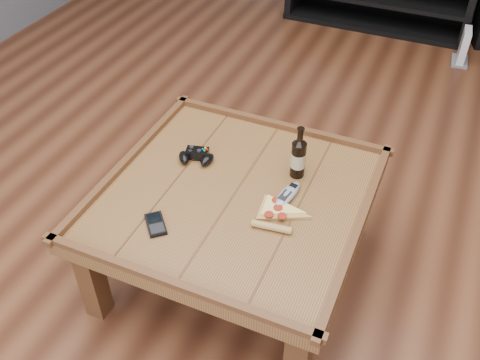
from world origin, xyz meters
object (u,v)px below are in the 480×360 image
at_px(pizza_slice, 277,212).
at_px(game_console, 463,48).
at_px(remote_control, 287,195).
at_px(game_controller, 196,156).
at_px(smartphone, 156,224).
at_px(coffee_table, 235,204).
at_px(beer_bottle, 298,157).

relative_size(pizza_slice, game_console, 1.16).
bearing_deg(remote_control, game_controller, -179.30).
bearing_deg(smartphone, remote_control, -1.11).
bearing_deg(smartphone, coffee_table, 13.06).
height_order(coffee_table, remote_control, remote_control).
height_order(beer_bottle, smartphone, beer_bottle).
distance_m(game_controller, smartphone, 0.40).
bearing_deg(beer_bottle, coffee_table, -132.10).
xyz_separation_m(game_controller, pizza_slice, (0.42, -0.17, -0.01)).
xyz_separation_m(pizza_slice, remote_control, (0.00, 0.10, 0.00)).
distance_m(pizza_slice, smartphone, 0.45).
distance_m(beer_bottle, smartphone, 0.61).
xyz_separation_m(smartphone, game_console, (0.88, 2.62, -0.35)).
relative_size(coffee_table, pizza_slice, 3.67).
distance_m(coffee_table, smartphone, 0.34).
bearing_deg(game_console, pizza_slice, -106.68).
relative_size(beer_bottle, remote_control, 1.20).
bearing_deg(coffee_table, game_controller, 151.45).
height_order(pizza_slice, remote_control, same).
xyz_separation_m(beer_bottle, smartphone, (-0.38, -0.48, -0.08)).
xyz_separation_m(coffee_table, smartphone, (-0.19, -0.27, 0.07)).
relative_size(beer_bottle, pizza_slice, 0.81).
height_order(beer_bottle, remote_control, beer_bottle).
relative_size(coffee_table, game_console, 4.26).
height_order(beer_bottle, game_controller, beer_bottle).
bearing_deg(game_console, smartphone, -113.45).
bearing_deg(coffee_table, game_console, 73.54).
bearing_deg(pizza_slice, game_console, 71.07).
distance_m(beer_bottle, game_console, 2.24).
relative_size(coffee_table, remote_control, 5.42).
height_order(remote_control, game_console, remote_control).
distance_m(beer_bottle, pizza_slice, 0.26).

